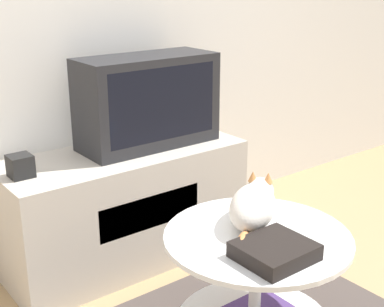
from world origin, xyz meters
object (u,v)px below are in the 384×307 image
tv (148,101)px  speaker (20,166)px  dvd_box (275,251)px  cat (254,205)px

tv → speaker: bearing=-176.4°
speaker → dvd_box: 1.13m
cat → dvd_box: bearing=-156.8°
cat → speaker: bearing=85.7°
tv → speaker: tv is taller
dvd_box → cat: 0.27m
tv → dvd_box: size_ratio=2.99×
dvd_box → cat: (0.13, 0.23, 0.04)m
tv → cat: size_ratio=1.57×
tv → dvd_box: bearing=-103.0°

